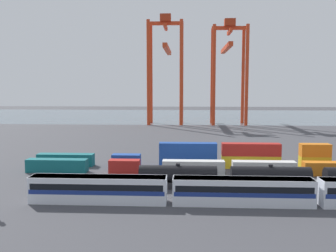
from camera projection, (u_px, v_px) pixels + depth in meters
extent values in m
plane|color=#424247|center=(222.00, 142.00, 113.62)|extent=(420.00, 420.00, 0.00)
cube|color=slate|center=(206.00, 116.00, 219.44)|extent=(400.00, 110.00, 0.01)
cube|color=silver|center=(98.00, 189.00, 54.12)|extent=(20.05, 3.10, 3.90)
cube|color=navy|center=(98.00, 190.00, 54.13)|extent=(19.65, 3.14, 0.64)
cube|color=black|center=(98.00, 185.00, 54.05)|extent=(19.25, 3.13, 0.90)
cube|color=slate|center=(98.00, 178.00, 53.93)|extent=(19.85, 2.85, 0.36)
cube|color=silver|center=(243.00, 191.00, 52.99)|extent=(20.05, 3.10, 3.90)
cube|color=navy|center=(242.00, 192.00, 53.00)|extent=(19.65, 3.14, 0.64)
cube|color=black|center=(243.00, 187.00, 52.92)|extent=(19.25, 3.13, 0.90)
cube|color=slate|center=(243.00, 179.00, 52.81)|extent=(19.85, 2.85, 0.36)
cube|color=#232326|center=(178.00, 185.00, 62.06)|extent=(12.99, 2.50, 1.10)
cylinder|color=black|center=(178.00, 174.00, 61.86)|extent=(12.99, 2.71, 2.71)
cylinder|color=black|center=(178.00, 165.00, 61.70)|extent=(0.70, 0.70, 0.36)
cube|color=#232326|center=(270.00, 186.00, 61.24)|extent=(12.99, 2.50, 1.10)
cylinder|color=black|center=(270.00, 175.00, 61.04)|extent=(12.99, 2.71, 2.71)
cylinder|color=black|center=(271.00, 166.00, 60.88)|extent=(0.70, 0.70, 0.36)
cube|color=#146066|center=(57.00, 165.00, 73.70)|extent=(12.10, 2.44, 2.60)
cube|color=#AD211C|center=(125.00, 166.00, 72.97)|extent=(6.04, 2.44, 2.60)
cube|color=silver|center=(193.00, 167.00, 72.24)|extent=(12.10, 2.44, 2.60)
cube|color=silver|center=(264.00, 168.00, 71.51)|extent=(12.10, 2.44, 2.60)
cube|color=orange|center=(335.00, 169.00, 70.78)|extent=(12.10, 2.44, 2.60)
cube|color=#146066|center=(66.00, 160.00, 79.59)|extent=(12.10, 2.44, 2.60)
cube|color=#1C4299|center=(126.00, 160.00, 78.88)|extent=(6.04, 2.44, 2.60)
cube|color=#1C4299|center=(188.00, 161.00, 78.18)|extent=(12.10, 2.44, 2.60)
cube|color=#1C4299|center=(188.00, 149.00, 77.90)|extent=(12.10, 2.44, 2.60)
cube|color=gold|center=(251.00, 162.00, 77.47)|extent=(12.10, 2.44, 2.60)
cube|color=#AD211C|center=(251.00, 149.00, 77.20)|extent=(12.10, 2.44, 2.60)
cube|color=gold|center=(315.00, 162.00, 76.76)|extent=(6.04, 2.44, 2.60)
cube|color=orange|center=(315.00, 150.00, 76.49)|extent=(6.04, 2.44, 2.60)
cylinder|color=red|center=(148.00, 73.00, 163.10)|extent=(1.50, 1.50, 46.26)
cylinder|color=red|center=(181.00, 73.00, 162.32)|extent=(1.50, 1.50, 46.26)
cylinder|color=red|center=(151.00, 74.00, 174.20)|extent=(1.50, 1.50, 46.26)
cylinder|color=red|center=(182.00, 74.00, 173.42)|extent=(1.50, 1.50, 46.26)
cube|color=red|center=(166.00, 23.00, 165.93)|extent=(16.14, 1.20, 1.60)
cube|color=red|center=(166.00, 27.00, 166.10)|extent=(1.20, 12.78, 1.60)
cube|color=red|center=(167.00, 50.00, 181.17)|extent=(2.00, 40.79, 2.00)
cube|color=#9F2C14|center=(166.00, 18.00, 165.68)|extent=(4.80, 4.00, 3.20)
cylinder|color=red|center=(214.00, 76.00, 161.67)|extent=(1.50, 1.50, 43.96)
cylinder|color=red|center=(247.00, 75.00, 160.90)|extent=(1.50, 1.50, 43.96)
cylinder|color=red|center=(212.00, 76.00, 172.78)|extent=(1.50, 1.50, 43.96)
cylinder|color=red|center=(243.00, 76.00, 172.01)|extent=(1.50, 1.50, 43.96)
cube|color=red|center=(230.00, 28.00, 164.63)|extent=(15.91, 1.20, 1.60)
cube|color=red|center=(230.00, 32.00, 164.79)|extent=(1.20, 12.79, 1.60)
cube|color=red|center=(226.00, 48.00, 178.87)|extent=(2.00, 38.74, 2.00)
cube|color=#9F2C14|center=(230.00, 23.00, 164.38)|extent=(4.80, 4.00, 3.20)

